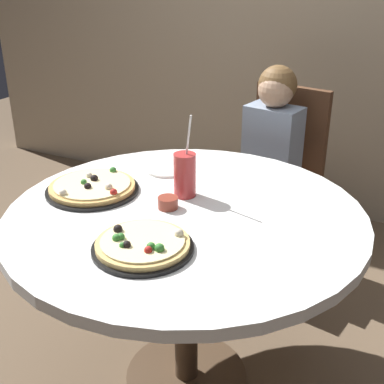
{
  "coord_description": "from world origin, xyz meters",
  "views": [
    {
      "loc": [
        0.72,
        -1.37,
        1.54
      ],
      "look_at": [
        0.0,
        0.05,
        0.8
      ],
      "focal_mm": 47.62,
      "sensor_mm": 36.0,
      "label": 1
    }
  ],
  "objects_px": {
    "plate_small": "(167,169)",
    "diner_child": "(262,189)",
    "dining_table": "(186,235)",
    "sauce_bowl": "(168,203)",
    "soda_cup": "(185,175)",
    "pizza_cheese": "(143,245)",
    "pizza_veggie": "(92,188)",
    "chair_wooden": "(280,169)"
  },
  "relations": [
    {
      "from": "plate_small",
      "to": "diner_child",
      "type": "bearing_deg",
      "value": 68.03
    },
    {
      "from": "dining_table",
      "to": "sauce_bowl",
      "type": "bearing_deg",
      "value": -173.2
    },
    {
      "from": "soda_cup",
      "to": "sauce_bowl",
      "type": "xyz_separation_m",
      "value": [
        -0.0,
        -0.12,
        -0.06
      ]
    },
    {
      "from": "plate_small",
      "to": "dining_table",
      "type": "bearing_deg",
      "value": -50.89
    },
    {
      "from": "soda_cup",
      "to": "pizza_cheese",
      "type": "bearing_deg",
      "value": -80.52
    },
    {
      "from": "pizza_cheese",
      "to": "dining_table",
      "type": "bearing_deg",
      "value": 91.32
    },
    {
      "from": "pizza_cheese",
      "to": "sauce_bowl",
      "type": "bearing_deg",
      "value": 104.26
    },
    {
      "from": "diner_child",
      "to": "sauce_bowl",
      "type": "distance_m",
      "value": 0.9
    },
    {
      "from": "pizza_veggie",
      "to": "soda_cup",
      "type": "distance_m",
      "value": 0.35
    },
    {
      "from": "pizza_veggie",
      "to": "pizza_cheese",
      "type": "height_order",
      "value": "same"
    },
    {
      "from": "chair_wooden",
      "to": "pizza_cheese",
      "type": "height_order",
      "value": "chair_wooden"
    },
    {
      "from": "dining_table",
      "to": "sauce_bowl",
      "type": "relative_size",
      "value": 17.54
    },
    {
      "from": "dining_table",
      "to": "pizza_cheese",
      "type": "relative_size",
      "value": 4.04
    },
    {
      "from": "diner_child",
      "to": "soda_cup",
      "type": "xyz_separation_m",
      "value": [
        -0.05,
        -0.74,
        0.35
      ]
    },
    {
      "from": "sauce_bowl",
      "to": "soda_cup",
      "type": "bearing_deg",
      "value": 87.76
    },
    {
      "from": "pizza_cheese",
      "to": "plate_small",
      "type": "relative_size",
      "value": 1.69
    },
    {
      "from": "diner_child",
      "to": "pizza_cheese",
      "type": "height_order",
      "value": "diner_child"
    },
    {
      "from": "chair_wooden",
      "to": "pizza_veggie",
      "type": "height_order",
      "value": "chair_wooden"
    },
    {
      "from": "dining_table",
      "to": "pizza_veggie",
      "type": "xyz_separation_m",
      "value": [
        -0.38,
        -0.02,
        0.11
      ]
    },
    {
      "from": "chair_wooden",
      "to": "diner_child",
      "type": "relative_size",
      "value": 0.88
    },
    {
      "from": "pizza_veggie",
      "to": "dining_table",
      "type": "bearing_deg",
      "value": 2.57
    },
    {
      "from": "pizza_veggie",
      "to": "soda_cup",
      "type": "xyz_separation_m",
      "value": [
        0.32,
        0.13,
        0.06
      ]
    },
    {
      "from": "dining_table",
      "to": "diner_child",
      "type": "xyz_separation_m",
      "value": [
        -0.01,
        0.85,
        -0.17
      ]
    },
    {
      "from": "pizza_veggie",
      "to": "chair_wooden",
      "type": "bearing_deg",
      "value": 69.45
    },
    {
      "from": "dining_table",
      "to": "pizza_veggie",
      "type": "distance_m",
      "value": 0.39
    },
    {
      "from": "chair_wooden",
      "to": "soda_cup",
      "type": "relative_size",
      "value": 3.1
    },
    {
      "from": "dining_table",
      "to": "soda_cup",
      "type": "height_order",
      "value": "soda_cup"
    },
    {
      "from": "dining_table",
      "to": "chair_wooden",
      "type": "distance_m",
      "value": 1.04
    },
    {
      "from": "chair_wooden",
      "to": "soda_cup",
      "type": "height_order",
      "value": "soda_cup"
    },
    {
      "from": "dining_table",
      "to": "chair_wooden",
      "type": "height_order",
      "value": "chair_wooden"
    },
    {
      "from": "soda_cup",
      "to": "dining_table",
      "type": "bearing_deg",
      "value": -61.63
    },
    {
      "from": "diner_child",
      "to": "pizza_veggie",
      "type": "relative_size",
      "value": 3.17
    },
    {
      "from": "pizza_veggie",
      "to": "plate_small",
      "type": "xyz_separation_m",
      "value": [
        0.14,
        0.31,
        -0.01
      ]
    },
    {
      "from": "dining_table",
      "to": "plate_small",
      "type": "bearing_deg",
      "value": 129.11
    },
    {
      "from": "chair_wooden",
      "to": "pizza_cheese",
      "type": "relative_size",
      "value": 3.13
    },
    {
      "from": "diner_child",
      "to": "pizza_veggie",
      "type": "distance_m",
      "value": 0.98
    },
    {
      "from": "pizza_veggie",
      "to": "diner_child",
      "type": "bearing_deg",
      "value": 67.14
    },
    {
      "from": "soda_cup",
      "to": "sauce_bowl",
      "type": "relative_size",
      "value": 4.38
    },
    {
      "from": "sauce_bowl",
      "to": "plate_small",
      "type": "xyz_separation_m",
      "value": [
        -0.17,
        0.3,
        -0.02
      ]
    },
    {
      "from": "diner_child",
      "to": "sauce_bowl",
      "type": "xyz_separation_m",
      "value": [
        -0.05,
        -0.86,
        0.29
      ]
    },
    {
      "from": "dining_table",
      "to": "soda_cup",
      "type": "relative_size",
      "value": 4.0
    },
    {
      "from": "diner_child",
      "to": "plate_small",
      "type": "bearing_deg",
      "value": -111.97
    }
  ]
}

